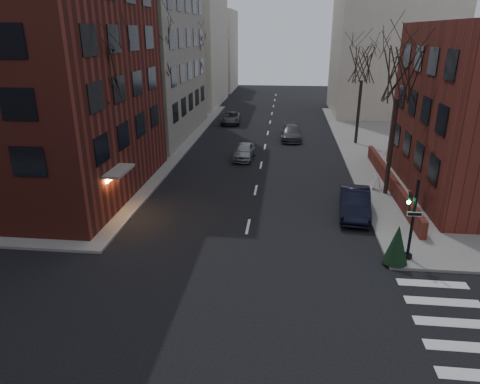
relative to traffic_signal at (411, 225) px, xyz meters
The scene contains 19 objects.
building_left_brick 25.61m from the traffic_signal, 162.24° to the left, with size 15.00×15.00×18.00m, color maroon.
low_wall_right 10.18m from the traffic_signal, 82.24° to the left, with size 0.35×16.00×1.00m, color maroon.
building_distant_la 51.89m from the traffic_signal, 116.50° to the left, with size 14.00×16.00×18.00m, color beige.
building_distant_ra 42.05m from the traffic_signal, 80.23° to the left, with size 14.00×14.00×16.00m, color beige.
building_distant_lb 66.59m from the traffic_signal, 108.38° to the left, with size 10.00×12.00×14.00m, color beige.
traffic_signal is the anchor object (origin of this frame).
tree_left_a 18.66m from the traffic_signal, 163.35° to the left, with size 4.18×4.18×10.26m.
tree_left_b 24.87m from the traffic_signal, 134.54° to the left, with size 4.40×4.40×10.80m.
tree_left_c 35.76m from the traffic_signal, 118.36° to the left, with size 3.96×3.96×9.72m.
tree_right_a 10.92m from the traffic_signal, 84.53° to the left, with size 3.96×3.96×9.72m.
tree_right_b 23.71m from the traffic_signal, 87.85° to the left, with size 3.74×3.74×9.18m.
streetlamp_near 20.86m from the traffic_signal, 141.13° to the left, with size 0.36×0.36×6.28m.
streetlamp_far 36.81m from the traffic_signal, 116.06° to the left, with size 0.36×0.36×6.28m.
parked_sedan 5.70m from the traffic_signal, 108.10° to the left, with size 1.70×4.87×1.60m, color black.
car_lane_silver 19.28m from the traffic_signal, 119.67° to the left, with size 1.63×4.04×1.38m, color #96979B.
car_lane_gray 24.88m from the traffic_signal, 102.61° to the left, with size 2.00×4.91×1.43m, color #3F3F44.
car_lane_far 34.22m from the traffic_signal, 111.68° to the left, with size 2.20×4.76×1.32m, color #47474C.
sandwich_board 9.88m from the traffic_signal, 87.87° to the left, with size 0.44×0.61×0.98m, color silver.
evergreen_shrub 1.14m from the traffic_signal, 142.18° to the right, with size 1.15×1.15×1.92m, color black.
Camera 1 is at (1.92, -9.98, 10.41)m, focal length 32.00 mm.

